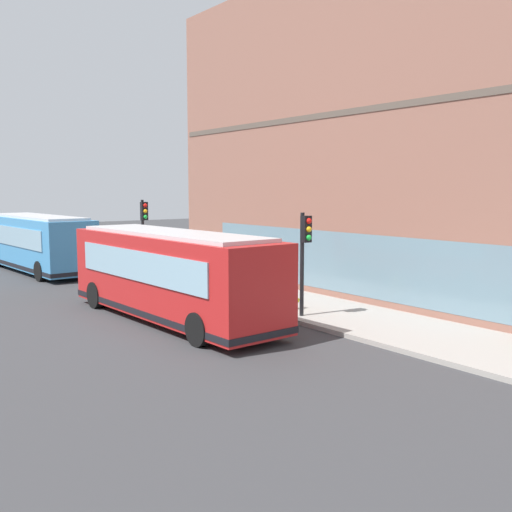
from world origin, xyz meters
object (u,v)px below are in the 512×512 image
Objects in this scene: city_bus_nearside at (171,275)px; traffic_light_down_block at (144,223)px; city_bus_far_down_street at (38,243)px; pedestrian_near_hydrant at (174,260)px; pedestrian_by_light_pole at (233,267)px; newspaper_vending_box at (199,274)px; traffic_light_near_corner at (305,244)px; pedestrian_walking_along_curb at (169,261)px; fire_hydrant at (294,299)px.

city_bus_nearside is 9.47m from traffic_light_down_block.
city_bus_far_down_street is 8.66m from pedestrian_near_hydrant.
pedestrian_by_light_pole is 1.98m from newspaper_vending_box.
traffic_light_near_corner is 10.24m from pedestrian_near_hydrant.
newspaper_vending_box is at bearing -65.59° from pedestrian_walking_along_curb.
fire_hydrant is 0.45× the size of pedestrian_by_light_pole.
traffic_light_near_corner is 8.23m from newspaper_vending_box.
pedestrian_walking_along_curb is (-0.01, 9.47, -1.49)m from traffic_light_near_corner.
newspaper_vending_box is at bearing 110.37° from pedestrian_by_light_pole.
pedestrian_walking_along_curb is at bearing 93.62° from fire_hydrant.
fire_hydrant is at bearing -90.64° from pedestrian_near_hydrant.
newspaper_vending_box is at bearing -76.13° from traffic_light_down_block.
traffic_light_near_corner is 9.59m from pedestrian_walking_along_curb.
city_bus_far_down_street reaches higher than pedestrian_by_light_pole.
city_bus_far_down_street is at bearing 113.13° from pedestrian_by_light_pole.
fire_hydrant is (4.11, -1.72, -1.04)m from city_bus_nearside.
pedestrian_by_light_pole is (1.36, -3.32, -0.04)m from pedestrian_walking_along_curb.
city_bus_far_down_street is 2.66× the size of traffic_light_down_block.
city_bus_far_down_street is 12.53m from pedestrian_by_light_pole.
city_bus_far_down_street is at bearing 118.99° from pedestrian_near_hydrant.
traffic_light_near_corner is at bearing -88.91° from traffic_light_down_block.
pedestrian_by_light_pole is at bearing 77.66° from traffic_light_near_corner.
pedestrian_near_hydrant is (4.19, -7.56, -0.50)m from city_bus_far_down_street.
pedestrian_by_light_pole reaches higher than pedestrian_near_hydrant.
traffic_light_down_block reaches higher than city_bus_nearside.
fire_hydrant is at bearing -76.13° from city_bus_far_down_street.
traffic_light_down_block is at bearing -61.10° from city_bus_far_down_street.
pedestrian_walking_along_curb is 1.91× the size of newspaper_vending_box.
traffic_light_near_corner is at bearing -89.92° from pedestrian_walking_along_curb.
city_bus_nearside is at bearing -90.09° from city_bus_far_down_street.
pedestrian_near_hydrant is at bearing 86.51° from traffic_light_near_corner.
city_bus_nearside is 5.97m from pedestrian_by_light_pole.
pedestrian_walking_along_curb is 3.59m from pedestrian_by_light_pole.
city_bus_far_down_street reaches higher than pedestrian_near_hydrant.
traffic_light_down_block is 2.45m from pedestrian_near_hydrant.
traffic_light_near_corner is 2.14× the size of pedestrian_by_light_pole.
fire_hydrant is at bearing -99.34° from pedestrian_by_light_pole.
city_bus_nearside is 5.88× the size of pedestrian_walking_along_curb.
city_bus_nearside reaches higher than pedestrian_near_hydrant.
pedestrian_walking_along_curb is at bearing -134.91° from pedestrian_near_hydrant.
city_bus_nearside is 7.55m from pedestrian_walking_along_curb.
city_bus_nearside is 6.73m from newspaper_vending_box.
city_bus_nearside and city_bus_far_down_street have the same top height.
pedestrian_walking_along_curb is (3.58, 6.64, -0.41)m from city_bus_nearside.
traffic_light_near_corner reaches higher than fire_hydrant.
traffic_light_down_block reaches higher than pedestrian_by_light_pole.
traffic_light_down_block reaches higher than city_bus_far_down_street.
pedestrian_near_hydrant is 0.92× the size of pedestrian_walking_along_curb.
fire_hydrant is at bearing 65.04° from traffic_light_near_corner.
traffic_light_near_corner is (3.59, -2.83, 1.07)m from city_bus_nearside.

